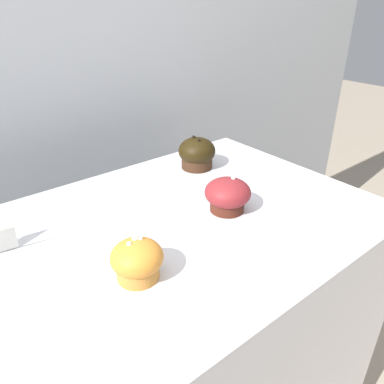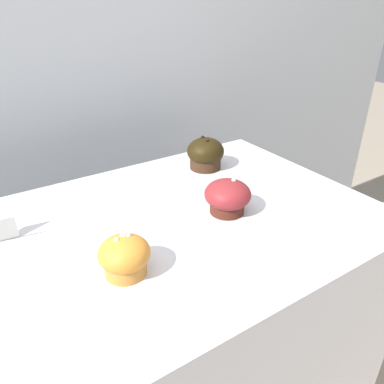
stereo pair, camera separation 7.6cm
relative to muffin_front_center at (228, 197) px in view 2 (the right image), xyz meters
The scene contains 6 objects.
wall_back 0.66m from the muffin_front_center, 104.43° to the left, with size 3.20×0.10×1.80m, color #B2B7BC.
display_counter 0.52m from the muffin_front_center, 167.73° to the left, with size 1.00×0.64×0.91m, color silver.
muffin_front_center is the anchor object (origin of this frame).
muffin_back_left 0.25m from the muffin_front_center, 66.53° to the left, with size 0.10×0.10×0.09m.
muffin_back_right 0.29m from the muffin_front_center, 166.15° to the right, with size 0.09×0.09×0.08m.
price_card 0.47m from the muffin_front_center, 160.56° to the left, with size 0.06×0.05×0.06m.
Camera 2 is at (-0.30, -0.61, 1.35)m, focal length 35.00 mm.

